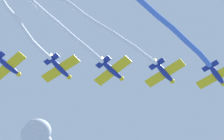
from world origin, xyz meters
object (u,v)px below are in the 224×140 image
(airplane_slot, at_px, (60,68))
(airplane_left_wing, at_px, (165,73))
(airplane_trail, at_px, (8,66))
(airplane_lead, at_px, (217,75))
(airplane_right_wing, at_px, (113,70))

(airplane_slot, bearing_deg, airplane_left_wing, -51.51)
(airplane_left_wing, height_order, airplane_trail, airplane_trail)
(airplane_lead, relative_size, airplane_slot, 1.00)
(airplane_lead, relative_size, airplane_right_wing, 0.97)
(airplane_trail, bearing_deg, airplane_left_wing, -46.45)
(airplane_left_wing, distance_m, airplane_slot, 17.15)
(airplane_left_wing, xyz_separation_m, airplane_right_wing, (8.03, -2.97, 0.25))
(airplane_slot, bearing_deg, airplane_right_wing, -51.56)
(airplane_left_wing, distance_m, airplane_right_wing, 8.57)
(airplane_lead, height_order, airplane_slot, airplane_slot)
(airplane_slot, bearing_deg, airplane_lead, -51.50)
(airplane_lead, xyz_separation_m, airplane_slot, (24.11, -8.94, 0.75))
(airplane_left_wing, height_order, airplane_slot, airplane_slot)
(airplane_left_wing, height_order, airplane_right_wing, airplane_right_wing)
(airplane_lead, bearing_deg, airplane_slot, 128.56)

